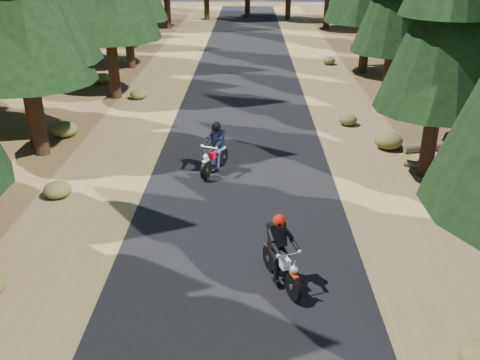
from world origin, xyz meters
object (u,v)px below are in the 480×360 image
object	(u,v)px
rider_lead	(281,263)
rider_follow	(214,156)
log_far	(469,175)
log_near	(471,143)

from	to	relation	value
rider_lead	rider_follow	world-z (taller)	rider_follow
rider_lead	rider_follow	size ratio (longest dim) A/B	0.98
rider_follow	rider_lead	bearing A→B (deg)	129.33
log_far	rider_follow	xyz separation A→B (m)	(-8.31, 0.37, 0.46)
log_far	rider_follow	size ratio (longest dim) A/B	2.10
rider_lead	log_near	bearing A→B (deg)	-152.52
rider_lead	rider_follow	distance (m)	6.63
log_near	log_far	bearing A→B (deg)	-126.08
rider_follow	log_near	bearing A→B (deg)	-141.85
log_near	rider_follow	size ratio (longest dim) A/B	2.77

